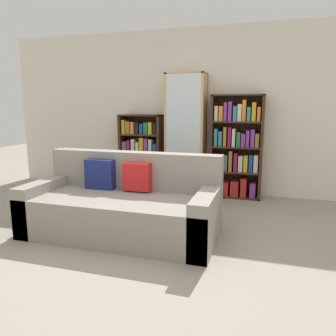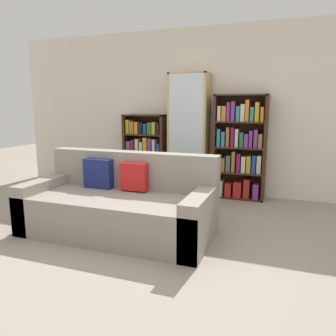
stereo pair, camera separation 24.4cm
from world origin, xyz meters
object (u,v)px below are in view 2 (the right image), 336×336
couch (119,206)px  bookshelf_left (145,154)px  bookshelf_right (240,149)px  display_cabinet (189,135)px  wine_bottle (213,194)px

couch → bookshelf_left: bearing=105.4°
bookshelf_right → couch: bearing=-119.0°
bookshelf_left → bookshelf_right: 1.63m
couch → bookshelf_left: (-0.54, 1.95, 0.32)m
display_cabinet → couch: bearing=-97.5°
display_cabinet → bookshelf_right: display_cabinet is taller
bookshelf_right → wine_bottle: bearing=-119.7°
bookshelf_left → couch: bearing=-74.6°
couch → wine_bottle: size_ratio=5.33×
couch → display_cabinet: (0.26, 1.94, 0.68)m
couch → bookshelf_left: size_ratio=1.65×
couch → wine_bottle: 1.65m
display_cabinet → bookshelf_left: bearing=178.8°
bookshelf_right → bookshelf_left: bearing=-180.0°
display_cabinet → wine_bottle: (0.53, -0.49, -0.82)m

